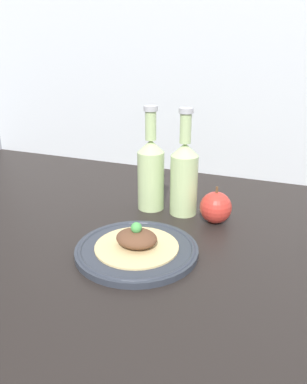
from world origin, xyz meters
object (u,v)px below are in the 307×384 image
at_px(plate, 137,249).
at_px(plated_food, 137,241).
at_px(cider_bottle_right, 184,175).
at_px(apple, 216,207).
at_px(cider_bottle_left, 151,171).

relative_size(plate, plated_food, 1.47).
bearing_deg(cider_bottle_right, apple, -14.45).
height_order(plated_food, cider_bottle_right, cider_bottle_right).
bearing_deg(apple, plated_food, -119.57).
relative_size(plated_food, cider_bottle_right, 0.65).
bearing_deg(apple, plate, -119.57).
distance_m(cider_bottle_left, apple, 0.19).
xyz_separation_m(cider_bottle_left, apple, (0.18, -0.02, -0.06)).
bearing_deg(cider_bottle_right, cider_bottle_left, 180.00).
height_order(plated_food, apple, apple).
height_order(plate, apple, apple).
height_order(plate, cider_bottle_right, cider_bottle_right).
distance_m(plated_food, cider_bottle_right, 0.24).
distance_m(plate, plated_food, 0.02).
xyz_separation_m(plate, cider_bottle_left, (-0.06, 0.23, 0.09)).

